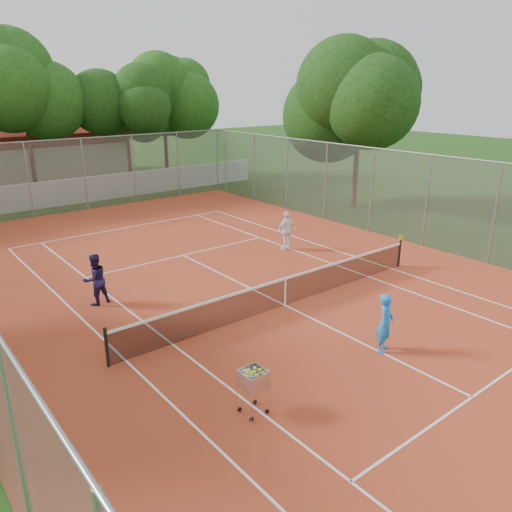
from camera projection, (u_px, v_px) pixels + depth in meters
ground at (285, 306)px, 16.06m from camera, size 120.00×120.00×0.00m
court_pad at (285, 306)px, 16.05m from camera, size 18.00×34.00×0.02m
court_lines at (285, 305)px, 16.05m from camera, size 10.98×23.78×0.01m
tennis_net at (285, 291)px, 15.89m from camera, size 11.88×0.10×0.98m
perimeter_fence at (286, 247)px, 15.41m from camera, size 18.00×34.00×4.00m
boundary_wall at (75, 191)px, 29.89m from camera, size 26.00×0.30×1.50m
tropical_trees at (50, 115)px, 30.74m from camera, size 29.00×19.00×10.00m
player_near at (385, 323)px, 13.05m from camera, size 0.70×0.59×1.62m
player_far_left at (95, 279)px, 15.90m from camera, size 0.91×0.76×1.69m
player_far_right at (287, 230)px, 21.33m from camera, size 1.00×0.46×1.67m
ball_hopper at (253, 390)px, 10.59m from camera, size 0.61×0.61×1.13m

